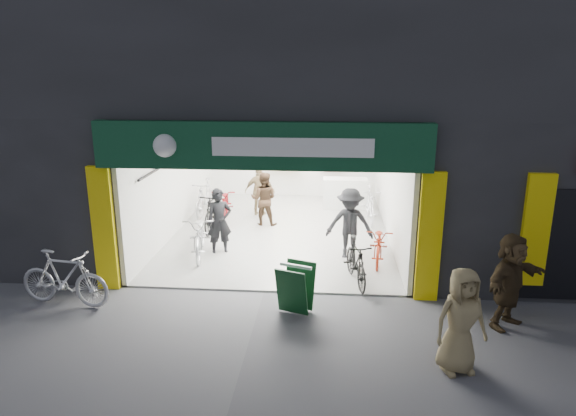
# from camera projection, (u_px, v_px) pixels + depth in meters

# --- Properties ---
(ground) EXTENTS (60.00, 60.00, 0.00)m
(ground) POSITION_uv_depth(u_px,v_px,m) (264.00, 292.00, 10.55)
(ground) COLOR #56565B
(ground) RESTS_ON ground
(building) EXTENTS (17.00, 10.27, 8.00)m
(building) POSITION_uv_depth(u_px,v_px,m) (318.00, 72.00, 14.10)
(building) COLOR #232326
(building) RESTS_ON ground
(bike_left_front) EXTENTS (1.06, 2.12, 1.06)m
(bike_left_front) POSITION_uv_depth(u_px,v_px,m) (200.00, 235.00, 12.45)
(bike_left_front) COLOR silver
(bike_left_front) RESTS_ON ground
(bike_left_midfront) EXTENTS (0.60, 1.91, 1.14)m
(bike_left_midfront) POSITION_uv_depth(u_px,v_px,m) (214.00, 211.00, 14.34)
(bike_left_midfront) COLOR black
(bike_left_midfront) RESTS_ON ground
(bike_left_midback) EXTENTS (0.89, 1.97, 1.00)m
(bike_left_midback) POSITION_uv_depth(u_px,v_px,m) (225.00, 204.00, 15.33)
(bike_left_midback) COLOR maroon
(bike_left_midback) RESTS_ON ground
(bike_left_back) EXTENTS (0.64, 1.91, 1.13)m
(bike_left_back) POSITION_uv_depth(u_px,v_px,m) (205.00, 198.00, 15.74)
(bike_left_back) COLOR #BBBAC0
(bike_left_back) RESTS_ON ground
(bike_right_front) EXTENTS (0.77, 1.70, 0.99)m
(bike_right_front) POSITION_uv_depth(u_px,v_px,m) (356.00, 262.00, 10.84)
(bike_right_front) COLOR black
(bike_right_front) RESTS_ON ground
(bike_right_mid) EXTENTS (0.79, 1.77, 0.90)m
(bike_right_mid) POSITION_uv_depth(u_px,v_px,m) (379.00, 244.00, 12.06)
(bike_right_mid) COLOR #9D230E
(bike_right_mid) RESTS_ON ground
(bike_right_back) EXTENTS (0.57, 1.83, 1.09)m
(bike_right_back) POSITION_uv_depth(u_px,v_px,m) (370.00, 205.00, 15.07)
(bike_right_back) COLOR silver
(bike_right_back) RESTS_ON ground
(parked_bike) EXTENTS (1.93, 0.79, 1.13)m
(parked_bike) POSITION_uv_depth(u_px,v_px,m) (64.00, 278.00, 9.85)
(parked_bike) COLOR silver
(parked_bike) RESTS_ON ground
(customer_a) EXTENTS (0.70, 0.58, 1.64)m
(customer_a) POSITION_uv_depth(u_px,v_px,m) (220.00, 222.00, 12.49)
(customer_a) COLOR black
(customer_a) RESTS_ON ground
(customer_b) EXTENTS (0.80, 0.64, 1.57)m
(customer_b) POSITION_uv_depth(u_px,v_px,m) (264.00, 199.00, 14.72)
(customer_b) COLOR #3C291B
(customer_b) RESTS_ON ground
(customer_c) EXTENTS (1.18, 0.75, 1.74)m
(customer_c) POSITION_uv_depth(u_px,v_px,m) (350.00, 224.00, 12.16)
(customer_c) COLOR black
(customer_c) RESTS_ON ground
(customer_d) EXTENTS (0.92, 0.39, 1.57)m
(customer_d) POSITION_uv_depth(u_px,v_px,m) (260.00, 191.00, 15.64)
(customer_d) COLOR #907B54
(customer_d) RESTS_ON ground
(pedestrian_near) EXTENTS (0.92, 0.73, 1.66)m
(pedestrian_near) POSITION_uv_depth(u_px,v_px,m) (461.00, 321.00, 7.65)
(pedestrian_near) COLOR olive
(pedestrian_near) RESTS_ON ground
(pedestrian_far) EXTENTS (1.53, 1.46, 1.73)m
(pedestrian_far) POSITION_uv_depth(u_px,v_px,m) (510.00, 281.00, 8.98)
(pedestrian_far) COLOR #3C2E1B
(pedestrian_far) RESTS_ON ground
(sandwich_board) EXTENTS (0.76, 0.78, 0.92)m
(sandwich_board) POSITION_uv_depth(u_px,v_px,m) (296.00, 287.00, 9.59)
(sandwich_board) COLOR #0D3617
(sandwich_board) RESTS_ON ground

